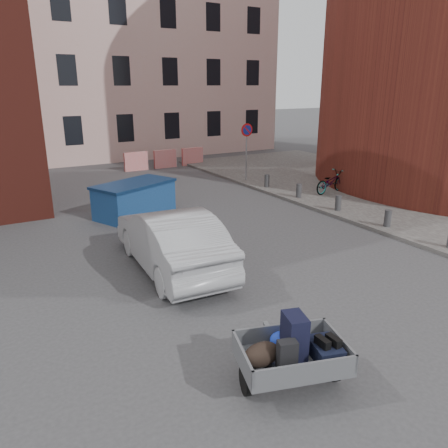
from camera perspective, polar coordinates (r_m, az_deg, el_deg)
ground at (r=10.32m, az=3.78°, el=-8.01°), size 120.00×120.00×0.00m
sidewalk at (r=19.71m, az=21.71°, el=3.56°), size 9.00×24.00×0.12m
building_pink at (r=31.82m, az=-10.30°, el=22.08°), size 16.00×8.00×14.00m
no_parking_sign at (r=20.66m, az=2.98°, el=10.91°), size 0.60×0.09×2.65m
bollards at (r=16.31m, az=14.69°, el=2.69°), size 0.22×9.02×0.55m
barriers at (r=24.88m, az=-7.68°, el=8.43°), size 4.70×0.18×1.00m
trailer at (r=6.98m, az=8.75°, el=-16.23°), size 1.85×1.97×1.20m
dumpster at (r=15.83m, az=-11.58°, el=3.24°), size 3.20×2.50×1.19m
silver_car at (r=11.00m, az=-6.90°, el=-2.03°), size 1.95×4.82×1.56m
bicycle at (r=18.88m, az=13.73°, el=5.37°), size 1.83×0.88×0.92m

